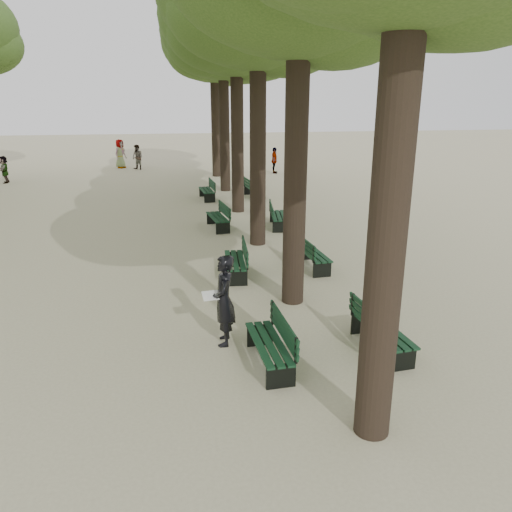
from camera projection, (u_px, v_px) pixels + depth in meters
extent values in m
plane|color=#BCB58E|center=(251.00, 370.00, 9.09)|extent=(120.00, 120.00, 0.00)
cylinder|color=#33261C|center=(392.00, 180.00, 6.30)|extent=(0.52, 0.52, 7.50)
cylinder|color=#33261C|center=(296.00, 144.00, 10.99)|extent=(0.52, 0.52, 7.50)
cylinder|color=#33261C|center=(258.00, 129.00, 15.68)|extent=(0.52, 0.52, 7.50)
cylinder|color=#33261C|center=(237.00, 122.00, 20.37)|extent=(0.52, 0.52, 7.50)
ellipsoid|color=#33541C|center=(236.00, 15.00, 19.16)|extent=(6.00, 6.00, 4.50)
cylinder|color=#33261C|center=(224.00, 117.00, 25.07)|extent=(0.52, 0.52, 7.50)
ellipsoid|color=#33541C|center=(223.00, 31.00, 23.85)|extent=(6.00, 6.00, 4.50)
cylinder|color=#33261C|center=(215.00, 113.00, 29.76)|extent=(0.52, 0.52, 7.50)
ellipsoid|color=#33541C|center=(214.00, 42.00, 28.54)|extent=(6.00, 6.00, 4.50)
cube|color=black|center=(269.00, 354.00, 9.19)|extent=(0.62, 1.83, 0.45)
cube|color=black|center=(269.00, 343.00, 9.12)|extent=(0.64, 1.83, 0.04)
cube|color=black|center=(284.00, 328.00, 9.10)|extent=(0.14, 1.80, 0.40)
cube|color=black|center=(235.00, 268.00, 13.77)|extent=(0.64, 1.83, 0.45)
cube|color=black|center=(235.00, 260.00, 13.70)|extent=(0.66, 1.83, 0.04)
cube|color=black|center=(245.00, 251.00, 13.65)|extent=(0.16, 1.80, 0.40)
cube|color=black|center=(218.00, 223.00, 18.65)|extent=(0.76, 1.85, 0.45)
cube|color=black|center=(217.00, 217.00, 18.58)|extent=(0.78, 1.86, 0.04)
cube|color=black|center=(225.00, 209.00, 18.57)|extent=(0.28, 1.79, 0.40)
cube|color=black|center=(207.00, 195.00, 23.91)|extent=(0.67, 1.84, 0.45)
cube|color=black|center=(206.00, 190.00, 23.84)|extent=(0.69, 1.84, 0.04)
cube|color=black|center=(212.00, 184.00, 23.82)|extent=(0.19, 1.80, 0.40)
cube|color=black|center=(382.00, 340.00, 9.74)|extent=(0.70, 1.84, 0.45)
cube|color=black|center=(383.00, 329.00, 9.67)|extent=(0.72, 1.85, 0.04)
cube|color=black|center=(371.00, 318.00, 9.51)|extent=(0.22, 1.79, 0.40)
cube|color=black|center=(313.00, 261.00, 14.39)|extent=(0.66, 1.84, 0.45)
cube|color=black|center=(313.00, 253.00, 14.32)|extent=(0.68, 1.84, 0.04)
cube|color=black|center=(304.00, 245.00, 14.17)|extent=(0.18, 1.80, 0.40)
cube|color=black|center=(279.00, 221.00, 18.86)|extent=(0.75, 1.85, 0.45)
cube|color=black|center=(279.00, 216.00, 18.79)|extent=(0.77, 1.86, 0.04)
cube|color=black|center=(271.00, 209.00, 18.70)|extent=(0.28, 1.79, 0.40)
cube|color=black|center=(254.00, 193.00, 24.37)|extent=(0.69, 1.84, 0.45)
cube|color=black|center=(254.00, 188.00, 24.30)|extent=(0.71, 1.84, 0.04)
cube|color=black|center=(248.00, 183.00, 24.15)|extent=(0.21, 1.80, 0.40)
imported|color=black|center=(224.00, 300.00, 9.81)|extent=(0.45, 0.78, 1.85)
cube|color=white|center=(211.00, 296.00, 9.73)|extent=(0.37, 0.29, 0.12)
imported|color=#262628|center=(138.00, 157.00, 33.34)|extent=(0.82, 0.76, 1.64)
imported|color=#262628|center=(274.00, 160.00, 31.76)|extent=(0.56, 1.01, 1.63)
imported|color=#262628|center=(4.00, 169.00, 28.28)|extent=(0.47, 1.44, 1.52)
imported|color=#262628|center=(120.00, 154.00, 34.05)|extent=(0.87, 0.99, 1.93)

